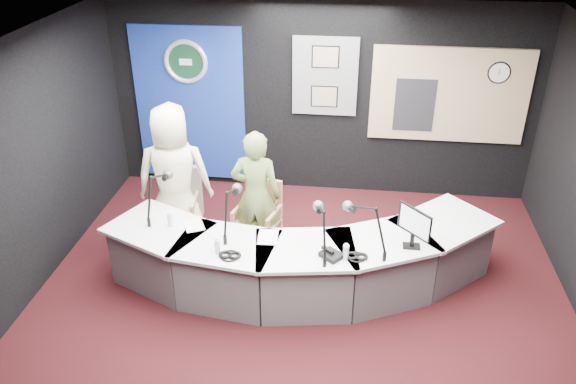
# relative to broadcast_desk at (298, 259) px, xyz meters

# --- Properties ---
(ground) EXTENTS (6.00, 6.00, 0.00)m
(ground) POSITION_rel_broadcast_desk_xyz_m (0.05, -0.55, -0.38)
(ground) COLOR black
(ground) RESTS_ON ground
(ceiling) EXTENTS (6.00, 6.00, 0.02)m
(ceiling) POSITION_rel_broadcast_desk_xyz_m (0.05, -0.55, 2.42)
(ceiling) COLOR silver
(ceiling) RESTS_ON ground
(wall_back) EXTENTS (6.00, 0.02, 2.80)m
(wall_back) POSITION_rel_broadcast_desk_xyz_m (0.05, 2.45, 1.02)
(wall_back) COLOR black
(wall_back) RESTS_ON ground
(wall_left) EXTENTS (0.02, 6.00, 2.80)m
(wall_left) POSITION_rel_broadcast_desk_xyz_m (-2.95, -0.55, 1.02)
(wall_left) COLOR black
(wall_left) RESTS_ON ground
(broadcast_desk) EXTENTS (4.50, 1.90, 0.75)m
(broadcast_desk) POSITION_rel_broadcast_desk_xyz_m (0.00, 0.00, 0.00)
(broadcast_desk) COLOR silver
(broadcast_desk) RESTS_ON ground
(backdrop_panel) EXTENTS (1.60, 0.05, 2.30)m
(backdrop_panel) POSITION_rel_broadcast_desk_xyz_m (-1.85, 2.42, 0.88)
(backdrop_panel) COLOR navy
(backdrop_panel) RESTS_ON wall_back
(agency_seal) EXTENTS (0.63, 0.07, 0.63)m
(agency_seal) POSITION_rel_broadcast_desk_xyz_m (-1.85, 2.38, 1.52)
(agency_seal) COLOR silver
(agency_seal) RESTS_ON backdrop_panel
(seal_center) EXTENTS (0.48, 0.01, 0.48)m
(seal_center) POSITION_rel_broadcast_desk_xyz_m (-1.85, 2.38, 1.52)
(seal_center) COLOR #0E341F
(seal_center) RESTS_ON backdrop_panel
(pinboard) EXTENTS (0.90, 0.04, 1.10)m
(pinboard) POSITION_rel_broadcast_desk_xyz_m (0.10, 2.42, 1.38)
(pinboard) COLOR slate
(pinboard) RESTS_ON wall_back
(framed_photo_upper) EXTENTS (0.34, 0.02, 0.27)m
(framed_photo_upper) POSITION_rel_broadcast_desk_xyz_m (0.10, 2.39, 1.65)
(framed_photo_upper) COLOR gray
(framed_photo_upper) RESTS_ON pinboard
(framed_photo_lower) EXTENTS (0.34, 0.02, 0.27)m
(framed_photo_lower) POSITION_rel_broadcast_desk_xyz_m (0.10, 2.39, 1.09)
(framed_photo_lower) COLOR gray
(framed_photo_lower) RESTS_ON pinboard
(booth_window_frame) EXTENTS (2.12, 0.06, 1.32)m
(booth_window_frame) POSITION_rel_broadcast_desk_xyz_m (1.80, 2.42, 1.18)
(booth_window_frame) COLOR tan
(booth_window_frame) RESTS_ON wall_back
(booth_glow) EXTENTS (2.00, 0.02, 1.20)m
(booth_glow) POSITION_rel_broadcast_desk_xyz_m (1.80, 2.41, 1.18)
(booth_glow) COLOR #FFE8A1
(booth_glow) RESTS_ON booth_window_frame
(equipment_rack) EXTENTS (0.55, 0.02, 0.75)m
(equipment_rack) POSITION_rel_broadcast_desk_xyz_m (1.35, 2.39, 1.03)
(equipment_rack) COLOR black
(equipment_rack) RESTS_ON booth_window_frame
(wall_clock) EXTENTS (0.28, 0.01, 0.28)m
(wall_clock) POSITION_rel_broadcast_desk_xyz_m (2.40, 2.39, 1.52)
(wall_clock) COLOR white
(wall_clock) RESTS_ON booth_window_frame
(armchair_left) EXTENTS (0.58, 0.58, 0.95)m
(armchair_left) POSITION_rel_broadcast_desk_xyz_m (-1.62, 0.74, 0.10)
(armchair_left) COLOR #A2694A
(armchair_left) RESTS_ON ground
(armchair_right) EXTENTS (0.60, 0.60, 0.87)m
(armchair_right) POSITION_rel_broadcast_desk_xyz_m (-0.58, 0.61, 0.06)
(armchair_right) COLOR #A2694A
(armchair_right) RESTS_ON ground
(draped_jacket) EXTENTS (0.51, 0.15, 0.70)m
(draped_jacket) POSITION_rel_broadcast_desk_xyz_m (-1.61, 0.99, 0.24)
(draped_jacket) COLOR #6C655C
(draped_jacket) RESTS_ON armchair_left
(person_man) EXTENTS (1.01, 0.76, 1.87)m
(person_man) POSITION_rel_broadcast_desk_xyz_m (-1.62, 0.74, 0.56)
(person_man) COLOR beige
(person_man) RESTS_ON ground
(person_woman) EXTENTS (0.62, 0.43, 1.66)m
(person_woman) POSITION_rel_broadcast_desk_xyz_m (-0.58, 0.61, 0.45)
(person_woman) COLOR olive
(person_woman) RESTS_ON ground
(computer_monitor) EXTENTS (0.33, 0.36, 0.31)m
(computer_monitor) POSITION_rel_broadcast_desk_xyz_m (1.21, -0.15, 0.70)
(computer_monitor) COLOR black
(computer_monitor) RESTS_ON broadcast_desk
(desk_phone) EXTENTS (0.27, 0.27, 0.05)m
(desk_phone) POSITION_rel_broadcast_desk_xyz_m (0.38, -0.44, 0.40)
(desk_phone) COLOR black
(desk_phone) RESTS_ON broadcast_desk
(headphones_near) EXTENTS (0.21, 0.21, 0.04)m
(headphones_near) POSITION_rel_broadcast_desk_xyz_m (0.64, -0.42, 0.39)
(headphones_near) COLOR black
(headphones_near) RESTS_ON broadcast_desk
(headphones_far) EXTENTS (0.23, 0.23, 0.04)m
(headphones_far) POSITION_rel_broadcast_desk_xyz_m (-0.65, -0.56, 0.39)
(headphones_far) COLOR black
(headphones_far) RESTS_ON broadcast_desk
(paper_stack) EXTENTS (0.31, 0.35, 0.00)m
(paper_stack) POSITION_rel_broadcast_desk_xyz_m (-1.18, -0.01, 0.38)
(paper_stack) COLOR white
(paper_stack) RESTS_ON broadcast_desk
(notepad) EXTENTS (0.23, 0.31, 0.00)m
(notepad) POSITION_rel_broadcast_desk_xyz_m (-0.32, -0.15, 0.38)
(notepad) COLOR white
(notepad) RESTS_ON broadcast_desk
(boom_mic_a) EXTENTS (0.18, 0.74, 0.60)m
(boom_mic_a) POSITION_rel_broadcast_desk_xyz_m (-1.64, 0.22, 0.68)
(boom_mic_a) COLOR black
(boom_mic_a) RESTS_ON broadcast_desk
(boom_mic_b) EXTENTS (0.16, 0.74, 0.60)m
(boom_mic_b) POSITION_rel_broadcast_desk_xyz_m (-0.74, -0.03, 0.68)
(boom_mic_b) COLOR black
(boom_mic_b) RESTS_ON broadcast_desk
(boom_mic_c) EXTENTS (0.24, 0.73, 0.60)m
(boom_mic_c) POSITION_rel_broadcast_desk_xyz_m (0.26, -0.30, 0.68)
(boom_mic_c) COLOR black
(boom_mic_c) RESTS_ON broadcast_desk
(boom_mic_d) EXTENTS (0.52, 0.59, 0.60)m
(boom_mic_d) POSITION_rel_broadcast_desk_xyz_m (0.72, -0.20, 0.68)
(boom_mic_d) COLOR black
(boom_mic_d) RESTS_ON broadcast_desk
(water_bottles) EXTENTS (2.02, 0.51, 0.18)m
(water_bottles) POSITION_rel_broadcast_desk_xyz_m (-0.45, -0.28, 0.46)
(water_bottles) COLOR silver
(water_bottles) RESTS_ON broadcast_desk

